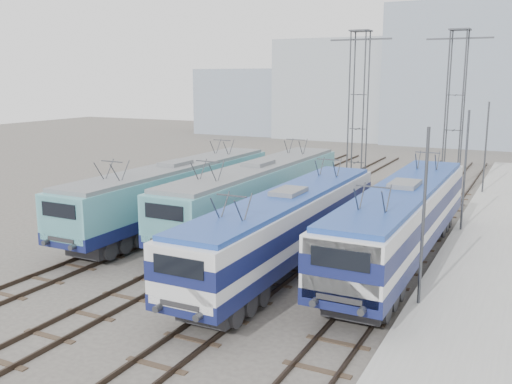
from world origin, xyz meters
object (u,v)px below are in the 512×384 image
(catenary_tower_west, at_px, (358,106))
(mast_rear, at_px, (486,150))
(mast_front, at_px, (423,222))
(locomotive_center_left, at_px, (257,191))
(locomotive_far_right, at_px, (402,217))
(catenary_tower_east, at_px, (455,107))
(mast_mid, at_px, (465,174))
(locomotive_center_right, at_px, (287,223))
(locomotive_far_left, at_px, (174,190))

(catenary_tower_west, relative_size, mast_rear, 1.71)
(mast_front, distance_m, mast_rear, 24.00)
(locomotive_center_left, height_order, locomotive_far_right, same)
(catenary_tower_east, xyz_separation_m, mast_mid, (2.10, -10.00, -3.14))
(catenary_tower_east, bearing_deg, locomotive_center_left, -121.75)
(catenary_tower_east, relative_size, mast_rear, 1.71)
(locomotive_far_right, xyz_separation_m, catenary_tower_east, (-0.25, 16.94, 4.28))
(locomotive_center_right, distance_m, mast_rear, 22.99)
(locomotive_far_left, xyz_separation_m, locomotive_far_right, (13.50, -0.96, 0.09))
(catenary_tower_east, height_order, mast_rear, catenary_tower_east)
(locomotive_far_left, bearing_deg, catenary_tower_west, 64.23)
(locomotive_far_left, distance_m, locomotive_center_left, 4.86)
(locomotive_center_left, relative_size, catenary_tower_east, 1.54)
(locomotive_center_left, distance_m, locomotive_center_right, 7.44)
(catenary_tower_east, bearing_deg, locomotive_far_right, -89.15)
(locomotive_far_left, bearing_deg, mast_mid, 21.30)
(catenary_tower_west, bearing_deg, locomotive_center_right, -82.90)
(catenary_tower_west, distance_m, mast_front, 22.00)
(catenary_tower_east, relative_size, mast_mid, 1.71)
(locomotive_far_right, bearing_deg, locomotive_center_right, -145.26)
(mast_front, bearing_deg, locomotive_center_left, 144.08)
(locomotive_center_right, height_order, mast_front, mast_front)
(locomotive_far_left, bearing_deg, locomotive_center_right, -24.38)
(locomotive_center_right, distance_m, mast_front, 6.76)
(locomotive_far_left, xyz_separation_m, mast_rear, (15.35, 17.98, 1.23))
(locomotive_center_right, bearing_deg, mast_rear, 73.94)
(mast_rear, bearing_deg, catenary_tower_west, -155.06)
(mast_front, bearing_deg, catenary_tower_east, 95.45)
(locomotive_center_left, height_order, catenary_tower_west, catenary_tower_west)
(locomotive_center_left, distance_m, mast_rear, 19.48)
(mast_rear, bearing_deg, mast_front, -90.00)
(locomotive_center_left, distance_m, mast_mid, 11.67)
(catenary_tower_east, bearing_deg, mast_rear, 43.60)
(locomotive_far_left, bearing_deg, locomotive_far_right, -4.06)
(catenary_tower_west, bearing_deg, mast_front, -66.73)
(mast_front, height_order, mast_mid, same)
(locomotive_far_right, distance_m, mast_front, 5.51)
(catenary_tower_west, distance_m, mast_rear, 9.99)
(locomotive_center_right, height_order, catenary_tower_east, catenary_tower_east)
(locomotive_far_right, xyz_separation_m, mast_mid, (1.85, 6.94, 1.14))
(locomotive_far_right, bearing_deg, mast_rear, 84.42)
(locomotive_far_left, relative_size, mast_rear, 2.60)
(catenary_tower_east, distance_m, mast_front, 22.32)
(locomotive_center_left, xyz_separation_m, mast_mid, (10.85, 4.14, 1.20))
(locomotive_far_left, height_order, mast_rear, mast_rear)
(locomotive_far_left, relative_size, catenary_tower_west, 1.52)
(mast_rear, bearing_deg, catenary_tower_east, -136.40)
(locomotive_center_right, xyz_separation_m, mast_mid, (6.35, 10.06, 1.25))
(locomotive_far_right, height_order, mast_rear, mast_rear)
(catenary_tower_west, xyz_separation_m, mast_mid, (8.60, -8.00, -3.14))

